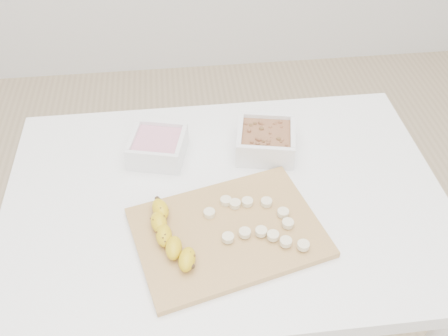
{
  "coord_description": "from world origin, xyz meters",
  "views": [
    {
      "loc": [
        -0.09,
        -0.77,
        1.58
      ],
      "look_at": [
        0.0,
        0.03,
        0.81
      ],
      "focal_mm": 40.0,
      "sensor_mm": 36.0,
      "label": 1
    }
  ],
  "objects": [
    {
      "name": "bowl_granola",
      "position": [
        0.12,
        0.15,
        0.78
      ],
      "size": [
        0.16,
        0.16,
        0.06
      ],
      "color": "white",
      "rests_on": "table"
    },
    {
      "name": "banana",
      "position": [
        -0.13,
        -0.13,
        0.78
      ],
      "size": [
        0.08,
        0.2,
        0.03
      ],
      "primitive_type": null,
      "rotation": [
        0.0,
        0.0,
        0.14
      ],
      "color": "gold",
      "rests_on": "cutting_board"
    },
    {
      "name": "banana_slices",
      "position": [
        0.06,
        -0.1,
        0.77
      ],
      "size": [
        0.2,
        0.17,
        0.02
      ],
      "color": "beige",
      "rests_on": "cutting_board"
    },
    {
      "name": "cutting_board",
      "position": [
        -0.01,
        -0.11,
        0.76
      ],
      "size": [
        0.43,
        0.36,
        0.01
      ],
      "primitive_type": "cube",
      "rotation": [
        0.0,
        0.0,
        0.25
      ],
      "color": "#AA874A",
      "rests_on": "table"
    },
    {
      "name": "table",
      "position": [
        0.0,
        0.0,
        0.65
      ],
      "size": [
        1.0,
        0.7,
        0.75
      ],
      "color": "white",
      "rests_on": "ground"
    },
    {
      "name": "bowl_yogurt",
      "position": [
        -0.15,
        0.16,
        0.78
      ],
      "size": [
        0.16,
        0.16,
        0.06
      ],
      "color": "white",
      "rests_on": "table"
    }
  ]
}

